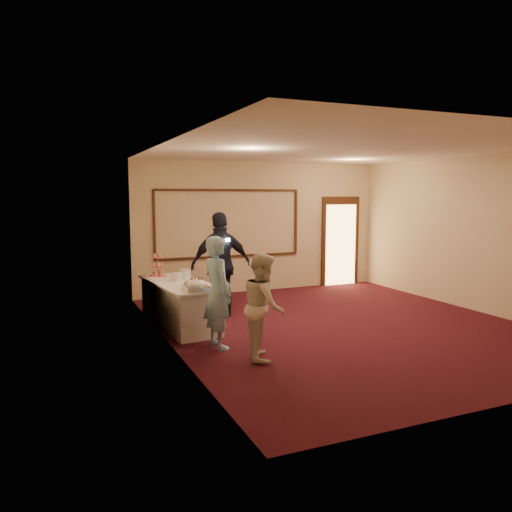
{
  "coord_description": "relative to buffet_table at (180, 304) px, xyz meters",
  "views": [
    {
      "loc": [
        -4.66,
        -7.16,
        2.24
      ],
      "look_at": [
        -1.18,
        1.03,
        1.15
      ],
      "focal_mm": 35.0,
      "sensor_mm": 36.0,
      "label": 1
    }
  ],
  "objects": [
    {
      "name": "floor",
      "position": [
        2.59,
        -1.03,
        -0.39
      ],
      "size": [
        7.0,
        7.0,
        0.0
      ],
      "primitive_type": "plane",
      "color": "black",
      "rests_on": "ground"
    },
    {
      "name": "room_walls",
      "position": [
        2.59,
        -1.03,
        1.64
      ],
      "size": [
        6.04,
        7.04,
        3.02
      ],
      "color": "beige",
      "rests_on": "floor"
    },
    {
      "name": "wall_molding",
      "position": [
        1.79,
        2.44,
        1.21
      ],
      "size": [
        3.45,
        0.04,
        1.55
      ],
      "color": "#35180F",
      "rests_on": "room_walls"
    },
    {
      "name": "doorway",
      "position": [
        4.74,
        2.42,
        0.69
      ],
      "size": [
        1.05,
        0.07,
        2.2
      ],
      "color": "#35180F",
      "rests_on": "floor"
    },
    {
      "name": "buffet_table",
      "position": [
        0.0,
        0.0,
        0.0
      ],
      "size": [
        1.04,
        2.2,
        0.77
      ],
      "color": "silver",
      "rests_on": "floor"
    },
    {
      "name": "pavlova_tray",
      "position": [
        0.06,
        -0.82,
        0.46
      ],
      "size": [
        0.37,
        0.52,
        0.18
      ],
      "color": "silver",
      "rests_on": "buffet_table"
    },
    {
      "name": "cupcake_stand",
      "position": [
        -0.2,
        0.8,
        0.55
      ],
      "size": [
        0.31,
        0.31,
        0.46
      ],
      "color": "#D04160",
      "rests_on": "buffet_table"
    },
    {
      "name": "plate_stack_a",
      "position": [
        -0.01,
        0.1,
        0.46
      ],
      "size": [
        0.17,
        0.17,
        0.15
      ],
      "color": "white",
      "rests_on": "buffet_table"
    },
    {
      "name": "plate_stack_b",
      "position": [
        0.18,
        0.29,
        0.47
      ],
      "size": [
        0.2,
        0.2,
        0.17
      ],
      "color": "white",
      "rests_on": "buffet_table"
    },
    {
      "name": "tart",
      "position": [
        0.11,
        -0.4,
        0.41
      ],
      "size": [
        0.31,
        0.31,
        0.06
      ],
      "color": "white",
      "rests_on": "buffet_table"
    },
    {
      "name": "man",
      "position": [
        0.21,
        -1.39,
        0.44
      ],
      "size": [
        0.47,
        0.65,
        1.66
      ],
      "primitive_type": "imported",
      "rotation": [
        0.0,
        0.0,
        1.71
      ],
      "color": "#8BC2EA",
      "rests_on": "floor"
    },
    {
      "name": "woman",
      "position": [
        0.64,
        -2.07,
        0.34
      ],
      "size": [
        0.74,
        0.84,
        1.46
      ],
      "primitive_type": "imported",
      "rotation": [
        0.0,
        0.0,
        1.26
      ],
      "color": "silver",
      "rests_on": "floor"
    },
    {
      "name": "guest",
      "position": [
        0.89,
        0.41,
        0.58
      ],
      "size": [
        1.14,
        0.49,
        1.94
      ],
      "primitive_type": "imported",
      "rotation": [
        0.0,
        0.0,
        3.13
      ],
      "color": "black",
      "rests_on": "floor"
    },
    {
      "name": "camera_flash",
      "position": [
        0.95,
        0.2,
        1.05
      ],
      "size": [
        0.08,
        0.05,
        0.05
      ],
      "primitive_type": "cube",
      "rotation": [
        0.0,
        0.0,
        -0.17
      ],
      "color": "white",
      "rests_on": "guest"
    }
  ]
}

